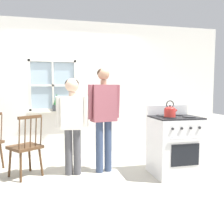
# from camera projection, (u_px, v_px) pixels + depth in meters

# --- Properties ---
(ground_plane) EXTENTS (16.00, 16.00, 0.00)m
(ground_plane) POSITION_uv_depth(u_px,v_px,m) (85.00, 177.00, 3.85)
(ground_plane) COLOR #B2AD9E
(wall_back) EXTENTS (6.40, 0.16, 2.70)m
(wall_back) POSITION_uv_depth(u_px,v_px,m) (76.00, 89.00, 5.08)
(wall_back) COLOR silver
(wall_back) RESTS_ON ground_plane
(chair_by_window) EXTENTS (0.57, 0.57, 0.96)m
(chair_by_window) POSITION_uv_depth(u_px,v_px,m) (26.00, 148.00, 3.82)
(chair_by_window) COLOR #4C331E
(chair_by_window) RESTS_ON ground_plane
(person_elderly_left) EXTENTS (0.51, 0.25, 1.52)m
(person_elderly_left) POSITION_uv_depth(u_px,v_px,m) (72.00, 117.00, 3.88)
(person_elderly_left) COLOR #4C4C51
(person_elderly_left) RESTS_ON ground_plane
(person_teen_center) EXTENTS (0.56, 0.28, 1.68)m
(person_teen_center) POSITION_uv_depth(u_px,v_px,m) (104.00, 110.00, 4.01)
(person_teen_center) COLOR #384766
(person_teen_center) RESTS_ON ground_plane
(stove) EXTENTS (0.72, 0.68, 1.08)m
(stove) POSITION_uv_depth(u_px,v_px,m) (175.00, 145.00, 3.93)
(stove) COLOR silver
(stove) RESTS_ON ground_plane
(kettle) EXTENTS (0.21, 0.17, 0.25)m
(kettle) POSITION_uv_depth(u_px,v_px,m) (170.00, 111.00, 3.72)
(kettle) COLOR red
(kettle) RESTS_ON stove
(potted_plant) EXTENTS (0.15, 0.15, 0.37)m
(potted_plant) POSITION_uv_depth(u_px,v_px,m) (57.00, 105.00, 4.93)
(potted_plant) COLOR #42474C
(potted_plant) RESTS_ON wall_back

